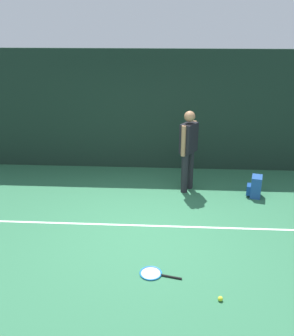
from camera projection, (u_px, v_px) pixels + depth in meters
ground_plane at (146, 231)px, 6.49m from camera, size 12.00×12.00×0.00m
back_fence at (154, 111)px, 8.76m from camera, size 10.00×0.10×2.78m
court_line at (146, 226)px, 6.64m from camera, size 9.00×0.05×0.00m
tennis_player at (188, 146)px, 7.68m from camera, size 0.39×0.47×1.70m
tennis_racket at (153, 274)px, 5.38m from camera, size 0.64×0.39×0.03m
backpack at (255, 187)px, 7.66m from camera, size 0.34×0.34×0.44m
tennis_ball_near_player at (220, 299)px, 4.87m from camera, size 0.07×0.07×0.07m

